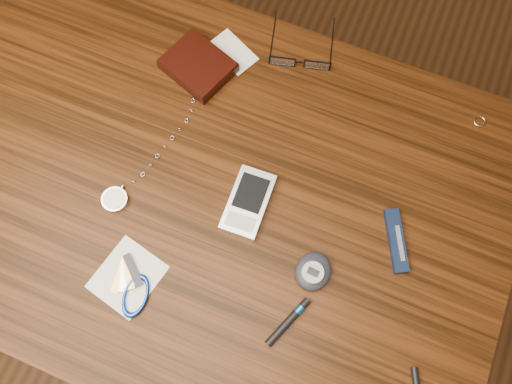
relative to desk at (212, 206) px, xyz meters
The scene contains 11 objects.
ground 0.65m from the desk, ahead, with size 3.80×3.80×0.00m, color #472814.
desk is the anchor object (origin of this frame).
wallet_and_card 0.25m from the desk, 117.45° to the left, with size 0.16×0.16×0.02m.
eyeglasses 0.30m from the desk, 78.32° to the left, with size 0.13×0.14×0.02m.
gold_ring 0.49m from the desk, 36.92° to the left, with size 0.02×0.02×0.00m, color tan.
pocket_watch 0.18m from the desk, 151.17° to the right, with size 0.07×0.25×0.01m.
pda_phone 0.13m from the desk, ahead, with size 0.07×0.12×0.02m.
pedometer 0.25m from the desk, 17.03° to the right, with size 0.06×0.07×0.03m.
notepad_keys 0.22m from the desk, 102.21° to the right, with size 0.11×0.12×0.01m.
pocket_knife 0.33m from the desk, ahead, with size 0.07×0.10×0.01m.
black_blue_pen 0.27m from the desk, 35.81° to the right, with size 0.04×0.09×0.01m.
Camera 1 is at (0.17, -0.21, 1.53)m, focal length 35.00 mm.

